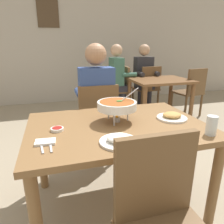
% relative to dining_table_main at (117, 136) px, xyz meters
% --- Properties ---
extents(ground_plane, '(16.00, 16.00, 0.00)m').
position_rel_dining_table_main_xyz_m(ground_plane, '(0.00, 0.00, -0.62)').
color(ground_plane, gray).
extents(cafe_rear_partition, '(10.00, 0.10, 3.00)m').
position_rel_dining_table_main_xyz_m(cafe_rear_partition, '(0.00, 3.63, 0.88)').
color(cafe_rear_partition, '#BCB2A3').
rests_on(cafe_rear_partition, ground_plane).
extents(picture_frame_hung, '(0.44, 0.03, 0.56)m').
position_rel_dining_table_main_xyz_m(picture_frame_hung, '(-0.41, 3.57, 1.30)').
color(picture_frame_hung, '#4C3823').
extents(dining_table_main, '(1.31, 0.92, 0.72)m').
position_rel_dining_table_main_xyz_m(dining_table_main, '(0.00, 0.00, 0.00)').
color(dining_table_main, brown).
rests_on(dining_table_main, ground_plane).
extents(chair_diner_main, '(0.44, 0.44, 0.90)m').
position_rel_dining_table_main_xyz_m(chair_diner_main, '(-0.00, 0.75, -0.11)').
color(chair_diner_main, brown).
rests_on(chair_diner_main, ground_plane).
extents(diner_main, '(0.40, 0.45, 1.31)m').
position_rel_dining_table_main_xyz_m(diner_main, '(0.00, 0.78, 0.12)').
color(diner_main, '#2D2D38').
rests_on(diner_main, ground_plane).
extents(chair_viewer_empty, '(0.44, 0.44, 0.90)m').
position_rel_dining_table_main_xyz_m(chair_viewer_empty, '(0.00, -0.72, -0.11)').
color(chair_viewer_empty, brown).
rests_on(chair_viewer_empty, ground_plane).
extents(curry_bowl, '(0.33, 0.30, 0.26)m').
position_rel_dining_table_main_xyz_m(curry_bowl, '(0.01, 0.06, 0.23)').
color(curry_bowl, silver).
rests_on(curry_bowl, dining_table_main).
extents(rice_plate, '(0.24, 0.24, 0.06)m').
position_rel_dining_table_main_xyz_m(rice_plate, '(-0.09, -0.30, 0.12)').
color(rice_plate, white).
rests_on(rice_plate, dining_table_main).
extents(appetizer_plate, '(0.24, 0.24, 0.06)m').
position_rel_dining_table_main_xyz_m(appetizer_plate, '(0.46, -0.01, 0.12)').
color(appetizer_plate, white).
rests_on(appetizer_plate, dining_table_main).
extents(sauce_dish, '(0.09, 0.09, 0.02)m').
position_rel_dining_table_main_xyz_m(sauce_dish, '(-0.44, 0.00, 0.11)').
color(sauce_dish, white).
rests_on(sauce_dish, dining_table_main).
extents(napkin_folded, '(0.13, 0.09, 0.02)m').
position_rel_dining_table_main_xyz_m(napkin_folded, '(-0.52, -0.18, 0.11)').
color(napkin_folded, white).
rests_on(napkin_folded, dining_table_main).
extents(fork_utensil, '(0.03, 0.17, 0.01)m').
position_rel_dining_table_main_xyz_m(fork_utensil, '(-0.54, -0.23, 0.10)').
color(fork_utensil, silver).
rests_on(fork_utensil, dining_table_main).
extents(spoon_utensil, '(0.02, 0.17, 0.01)m').
position_rel_dining_table_main_xyz_m(spoon_utensil, '(-0.49, -0.23, 0.10)').
color(spoon_utensil, silver).
rests_on(spoon_utensil, dining_table_main).
extents(drink_glass, '(0.07, 0.07, 0.13)m').
position_rel_dining_table_main_xyz_m(drink_glass, '(0.53, -0.35, 0.16)').
color(drink_glass, silver).
rests_on(drink_glass, dining_table_main).
extents(dining_table_far, '(1.00, 0.80, 0.72)m').
position_rel_dining_table_main_xyz_m(dining_table_far, '(1.38, 1.86, -0.03)').
color(dining_table_far, brown).
rests_on(dining_table_far, ground_plane).
extents(chair_bg_left, '(0.48, 0.48, 0.90)m').
position_rel_dining_table_main_xyz_m(chair_bg_left, '(0.84, 2.43, -0.11)').
color(chair_bg_left, brown).
rests_on(chair_bg_left, ground_plane).
extents(chair_bg_middle, '(0.48, 0.48, 0.90)m').
position_rel_dining_table_main_xyz_m(chair_bg_middle, '(1.41, 2.38, -0.11)').
color(chair_bg_middle, brown).
rests_on(chair_bg_middle, ground_plane).
extents(chair_bg_right, '(0.50, 0.50, 0.90)m').
position_rel_dining_table_main_xyz_m(chair_bg_right, '(2.01, 1.81, -0.11)').
color(chair_bg_right, brown).
rests_on(chair_bg_right, ground_plane).
extents(patron_bg_left, '(0.45, 0.40, 1.31)m').
position_rel_dining_table_main_xyz_m(patron_bg_left, '(0.77, 2.37, 0.12)').
color(patron_bg_left, '#2D2D38').
rests_on(patron_bg_left, ground_plane).
extents(patron_bg_middle, '(0.40, 0.45, 1.31)m').
position_rel_dining_table_main_xyz_m(patron_bg_middle, '(1.34, 2.46, 0.12)').
color(patron_bg_middle, '#2D2D38').
rests_on(patron_bg_middle, ground_plane).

